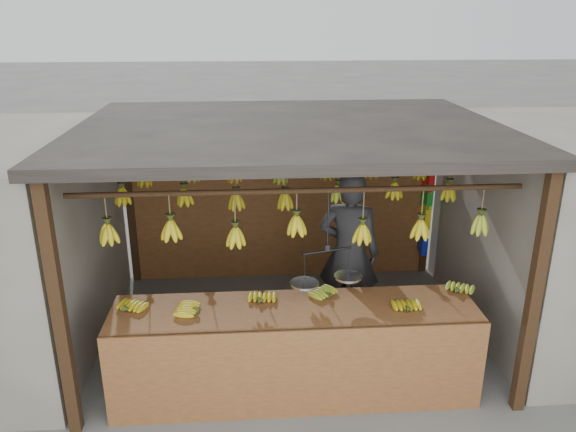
{
  "coord_description": "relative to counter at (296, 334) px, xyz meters",
  "views": [
    {
      "loc": [
        -0.43,
        -5.65,
        3.45
      ],
      "look_at": [
        0.0,
        0.3,
        1.3
      ],
      "focal_mm": 35.0,
      "sensor_mm": 36.0,
      "label": 1
    }
  ],
  "objects": [
    {
      "name": "counter",
      "position": [
        0.0,
        0.0,
        0.0
      ],
      "size": [
        3.43,
        0.77,
        0.96
      ],
      "color": "brown",
      "rests_on": "ground"
    },
    {
      "name": "stall",
      "position": [
        0.04,
        1.55,
        1.27
      ],
      "size": [
        4.3,
        3.3,
        2.4
      ],
      "color": "black",
      "rests_on": "ground"
    },
    {
      "name": "hanging_bananas",
      "position": [
        0.03,
        1.24,
        0.91
      ],
      "size": [
        3.62,
        2.23,
        0.39
      ],
      "color": "#B3A113",
      "rests_on": "ground"
    },
    {
      "name": "bag_bundles",
      "position": [
        1.98,
        2.58,
        0.29
      ],
      "size": [
        0.08,
        0.26,
        1.23
      ],
      "color": "red",
      "rests_on": "ground"
    },
    {
      "name": "vendor",
      "position": [
        0.7,
        1.27,
        0.24
      ],
      "size": [
        0.79,
        0.63,
        1.88
      ],
      "primitive_type": "imported",
      "rotation": [
        0.0,
        0.0,
        2.85
      ],
      "color": "#262628",
      "rests_on": "ground"
    },
    {
      "name": "ground",
      "position": [
        0.04,
        1.23,
        -0.7
      ],
      "size": [
        80.0,
        80.0,
        0.0
      ],
      "primitive_type": "plane",
      "color": "#5B5B57"
    },
    {
      "name": "balance_scale",
      "position": [
        0.3,
        0.23,
        0.48
      ],
      "size": [
        0.68,
        0.37,
        0.89
      ],
      "color": "black",
      "rests_on": "ground"
    }
  ]
}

